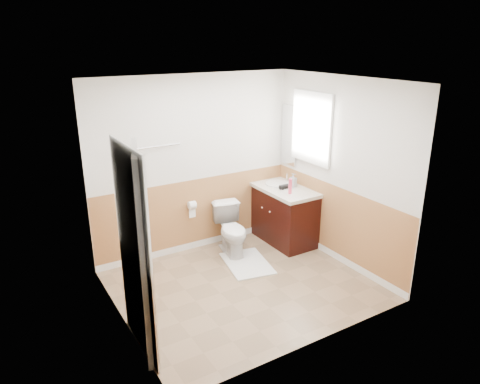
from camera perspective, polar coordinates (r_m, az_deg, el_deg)
floor at (r=5.68m, az=0.46°, el=-11.92°), size 3.00×3.00×0.00m
ceiling at (r=4.88m, az=0.54°, el=14.08°), size 3.00×3.00×0.00m
wall_back at (r=6.24m, az=-5.81°, el=3.42°), size 3.00×0.00×3.00m
wall_front at (r=4.17m, az=9.96°, el=-4.93°), size 3.00×0.00×3.00m
wall_left at (r=4.59m, az=-15.67°, el=-3.12°), size 0.00×3.00×3.00m
wall_right at (r=6.03m, az=12.71°, el=2.50°), size 0.00×3.00×3.00m
wainscot_back at (r=6.47m, az=-5.55°, el=-3.00°), size 3.00×0.00×3.00m
wainscot_front at (r=4.54m, az=9.31°, el=-13.55°), size 3.00×0.00×3.00m
wainscot_left at (r=4.91m, az=-14.75°, el=-11.21°), size 0.00×2.60×2.60m
wainscot_right at (r=6.28m, az=12.13°, el=-4.08°), size 0.00×2.60×2.60m
toilet at (r=6.32m, az=-1.06°, el=-4.90°), size 0.52×0.76×0.71m
bath_mat at (r=6.16m, az=0.92°, el=-9.15°), size 0.70×0.89×0.02m
vanity_cabinet at (r=6.74m, az=5.45°, el=-2.97°), size 0.55×1.10×0.80m
vanity_knob_left at (r=6.45m, az=3.88°, el=-2.55°), size 0.03×0.03×0.03m
vanity_knob_right at (r=6.60m, az=2.88°, el=-2.01°), size 0.03×0.03×0.03m
countertop at (r=6.59m, az=5.50°, el=0.43°), size 0.60×1.15×0.05m
sink_basin at (r=6.70m, az=4.81°, el=1.09°), size 0.36×0.36×0.02m
faucet at (r=6.78m, az=6.06°, el=1.81°), size 0.02×0.02×0.14m
lotion_bottle at (r=6.28m, az=6.46°, el=0.73°), size 0.05×0.05×0.22m
soap_dispenser at (r=6.58m, az=6.80°, el=1.51°), size 0.12×0.12×0.20m
hair_dryer_body at (r=6.49m, az=5.65°, el=0.68°), size 0.14×0.07×0.07m
hair_dryer_handle at (r=6.47m, az=5.53°, el=0.34°), size 0.03×0.03×0.07m
mirror_panel at (r=6.75m, az=6.29°, el=7.25°), size 0.02×0.35×0.90m
window_frame at (r=6.32m, az=9.15°, el=8.15°), size 0.04×0.80×1.00m
window_glass at (r=6.33m, az=9.27°, el=8.16°), size 0.01×0.70×0.90m
door at (r=4.31m, az=-12.41°, el=-7.68°), size 0.29×0.78×2.04m
door_frame at (r=4.29m, az=-13.39°, el=-7.77°), size 0.02×0.92×2.10m
door_knob at (r=4.64m, az=-13.02°, el=-6.67°), size 0.06×0.06×0.06m
towel_bar at (r=5.90m, az=-10.55°, el=5.79°), size 0.62×0.02×0.02m
tp_holder_bar at (r=6.31m, az=-6.18°, el=-1.67°), size 0.14×0.02×0.02m
tp_roll at (r=6.31m, az=-6.18°, el=-1.67°), size 0.10×0.11×0.11m
tp_sheet at (r=6.35m, az=-6.15°, el=-2.60°), size 0.10×0.01×0.16m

